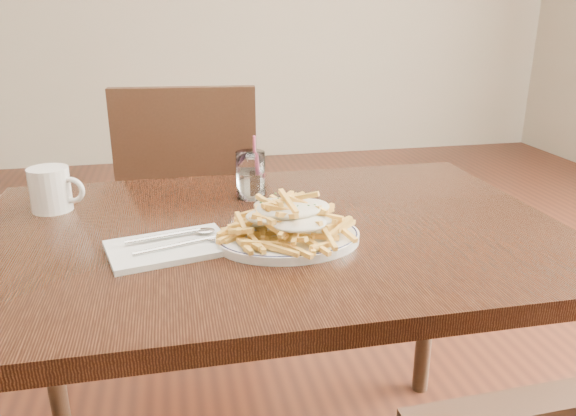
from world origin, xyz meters
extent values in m
cube|color=black|center=(0.00, 0.00, 0.73)|extent=(1.20, 0.80, 0.04)
cylinder|color=black|center=(-0.55, 0.35, 0.35)|extent=(0.05, 0.05, 0.71)
cylinder|color=black|center=(0.55, 0.35, 0.35)|extent=(0.05, 0.05, 0.71)
cube|color=black|center=(-0.13, 0.87, 0.45)|extent=(0.48, 0.48, 0.04)
cube|color=black|center=(-0.15, 0.67, 0.71)|extent=(0.44, 0.09, 0.48)
cylinder|color=black|center=(0.08, 1.04, 0.21)|extent=(0.04, 0.04, 0.43)
cylinder|color=black|center=(-0.30, 1.08, 0.21)|extent=(0.04, 0.04, 0.43)
cylinder|color=black|center=(0.04, 0.67, 0.21)|extent=(0.04, 0.04, 0.43)
cylinder|color=black|center=(-0.33, 0.70, 0.21)|extent=(0.04, 0.04, 0.43)
torus|color=black|center=(0.02, -0.09, 0.76)|extent=(0.32, 0.32, 0.01)
ellipsoid|color=silver|center=(0.02, -0.09, 0.82)|extent=(0.19, 0.16, 0.03)
cube|color=silver|center=(-0.21, -0.08, 0.76)|extent=(0.25, 0.19, 0.01)
cylinder|color=white|center=(-0.01, 0.20, 0.81)|extent=(0.07, 0.07, 0.11)
cylinder|color=white|center=(-0.01, 0.20, 0.78)|extent=(0.06, 0.06, 0.06)
cylinder|color=#CE4E78|center=(0.00, 0.20, 0.83)|extent=(0.01, 0.04, 0.15)
cylinder|color=white|center=(-0.46, 0.20, 0.80)|extent=(0.09, 0.09, 0.10)
torus|color=white|center=(-0.41, 0.18, 0.80)|extent=(0.06, 0.03, 0.06)
camera|label=1|loc=(-0.19, -1.06, 1.17)|focal=35.00mm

